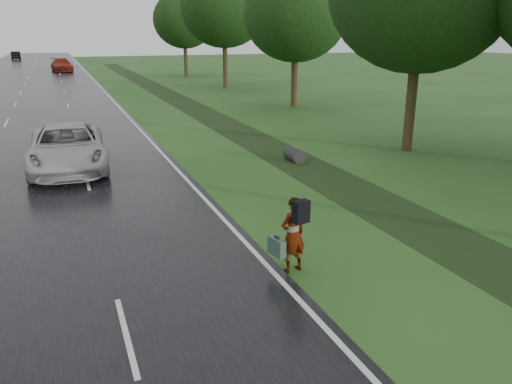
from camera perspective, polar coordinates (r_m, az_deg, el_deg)
name	(u,v)px	position (r m, az deg, el deg)	size (l,w,h in m)	color
road	(24,87)	(52.93, -25.03, 10.79)	(14.00, 180.00, 0.04)	black
edge_stripe_east	(98,84)	(53.00, -17.64, 11.64)	(0.12, 180.00, 0.01)	silver
center_line	(23,87)	(52.93, -25.04, 10.82)	(0.12, 180.00, 0.01)	silver
drainage_ditch	(227,125)	(28.15, -3.38, 7.68)	(2.20, 120.00, 0.56)	black
tree_east_c	(296,14)	(35.17, 4.57, 19.64)	(7.00, 7.00, 9.29)	#362A16
tree_east_d	(224,7)	(48.06, -3.66, 20.35)	(8.00, 8.00, 10.76)	#362A16
tree_east_f	(184,20)	(61.41, -8.21, 18.91)	(7.20, 7.20, 9.62)	#362A16
pedestrian	(293,234)	(10.63, 4.20, -4.81)	(0.84, 0.64, 1.69)	#A5998C
white_pickup	(67,147)	(19.95, -20.76, 4.78)	(2.72, 5.89, 1.64)	silver
far_car_red	(62,65)	(72.57, -21.33, 13.38)	(2.36, 5.81, 1.69)	maroon
far_car_dark	(16,56)	(108.09, -25.78, 13.87)	(1.63, 4.68, 1.54)	black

